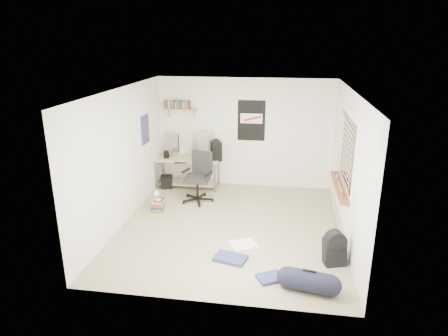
# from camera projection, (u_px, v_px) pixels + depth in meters

# --- Properties ---
(floor) EXTENTS (4.00, 4.50, 0.01)m
(floor) POSITION_uv_depth(u_px,v_px,m) (231.00, 227.00, 7.40)
(floor) COLOR gray
(floor) RESTS_ON ground
(ceiling) EXTENTS (4.00, 4.50, 0.01)m
(ceiling) POSITION_uv_depth(u_px,v_px,m) (232.00, 90.00, 6.61)
(ceiling) COLOR white
(ceiling) RESTS_ON ground
(back_wall) EXTENTS (4.00, 0.01, 2.50)m
(back_wall) POSITION_uv_depth(u_px,v_px,m) (245.00, 133.00, 9.12)
(back_wall) COLOR silver
(back_wall) RESTS_ON ground
(left_wall) EXTENTS (0.01, 4.50, 2.50)m
(left_wall) POSITION_uv_depth(u_px,v_px,m) (123.00, 157.00, 7.30)
(left_wall) COLOR silver
(left_wall) RESTS_ON ground
(right_wall) EXTENTS (0.01, 4.50, 2.50)m
(right_wall) POSITION_uv_depth(u_px,v_px,m) (349.00, 168.00, 6.71)
(right_wall) COLOR silver
(right_wall) RESTS_ON ground
(desk) EXTENTS (1.55, 0.86, 0.67)m
(desk) POSITION_uv_depth(u_px,v_px,m) (188.00, 172.00, 9.28)
(desk) COLOR #C1B185
(desk) RESTS_ON floor
(monitor_left) EXTENTS (0.40, 0.26, 0.43)m
(monitor_left) POSITION_uv_depth(u_px,v_px,m) (172.00, 148.00, 9.24)
(monitor_left) COLOR #B1B2B6
(monitor_left) RESTS_ON desk
(monitor_right) EXTENTS (0.45, 0.27, 0.49)m
(monitor_right) POSITION_uv_depth(u_px,v_px,m) (204.00, 149.00, 9.12)
(monitor_right) COLOR #9A9B9F
(monitor_right) RESTS_ON desk
(pc_tower) EXTENTS (0.35, 0.46, 0.44)m
(pc_tower) POSITION_uv_depth(u_px,v_px,m) (216.00, 150.00, 9.09)
(pc_tower) COLOR black
(pc_tower) RESTS_ON desk
(keyboard) EXTENTS (0.47, 0.26, 0.02)m
(keyboard) POSITION_uv_depth(u_px,v_px,m) (185.00, 162.00, 8.93)
(keyboard) COLOR black
(keyboard) RESTS_ON desk
(speaker_left) EXTENTS (0.11, 0.11, 0.20)m
(speaker_left) POSITION_uv_depth(u_px,v_px,m) (166.00, 155.00, 9.14)
(speaker_left) COLOR black
(speaker_left) RESTS_ON desk
(speaker_right) EXTENTS (0.13, 0.13, 0.20)m
(speaker_right) POSITION_uv_depth(u_px,v_px,m) (197.00, 158.00, 8.95)
(speaker_right) COLOR black
(speaker_right) RESTS_ON desk
(office_chair) EXTENTS (0.87, 0.87, 1.06)m
(office_chair) POSITION_uv_depth(u_px,v_px,m) (197.00, 179.00, 8.40)
(office_chair) COLOR black
(office_chair) RESTS_ON floor
(wall_shelf) EXTENTS (0.80, 0.22, 0.24)m
(wall_shelf) POSITION_uv_depth(u_px,v_px,m) (181.00, 109.00, 9.06)
(wall_shelf) COLOR tan
(wall_shelf) RESTS_ON back_wall
(poster_back_wall) EXTENTS (0.62, 0.03, 0.92)m
(poster_back_wall) POSITION_uv_depth(u_px,v_px,m) (251.00, 121.00, 8.98)
(poster_back_wall) COLOR black
(poster_back_wall) RESTS_ON back_wall
(poster_left_wall) EXTENTS (0.02, 0.42, 0.60)m
(poster_left_wall) POSITION_uv_depth(u_px,v_px,m) (145.00, 130.00, 8.34)
(poster_left_wall) COLOR navy
(poster_left_wall) RESTS_ON left_wall
(window) EXTENTS (0.10, 1.50, 1.26)m
(window) POSITION_uv_depth(u_px,v_px,m) (344.00, 151.00, 6.94)
(window) COLOR brown
(window) RESTS_ON right_wall
(baseboard_heater) EXTENTS (0.08, 2.50, 0.18)m
(baseboard_heater) POSITION_uv_depth(u_px,v_px,m) (338.00, 222.00, 7.37)
(baseboard_heater) COLOR #B7B2A8
(baseboard_heater) RESTS_ON floor
(backpack) EXTENTS (0.39, 0.35, 0.44)m
(backpack) POSITION_uv_depth(u_px,v_px,m) (334.00, 252.00, 6.14)
(backpack) COLOR black
(backpack) RESTS_ON floor
(duffel_bag) EXTENTS (0.36, 0.36, 0.60)m
(duffel_bag) POSITION_uv_depth(u_px,v_px,m) (309.00, 282.00, 5.48)
(duffel_bag) COLOR black
(duffel_bag) RESTS_ON floor
(tshirt) EXTENTS (0.54, 0.51, 0.04)m
(tshirt) POSITION_uv_depth(u_px,v_px,m) (243.00, 245.00, 6.70)
(tshirt) COLOR white
(tshirt) RESTS_ON floor
(jeans_a) EXTENTS (0.56, 0.43, 0.05)m
(jeans_a) POSITION_uv_depth(u_px,v_px,m) (230.00, 258.00, 6.28)
(jeans_a) COLOR navy
(jeans_a) RESTS_ON floor
(jeans_b) EXTENTS (0.46, 0.42, 0.05)m
(jeans_b) POSITION_uv_depth(u_px,v_px,m) (270.00, 278.00, 5.78)
(jeans_b) COLOR navy
(jeans_b) RESTS_ON floor
(book_stack) EXTENTS (0.53, 0.48, 0.31)m
(book_stack) POSITION_uv_depth(u_px,v_px,m) (158.00, 205.00, 7.98)
(book_stack) COLOR brown
(book_stack) RESTS_ON floor
(desk_lamp) EXTENTS (0.14, 0.21, 0.19)m
(desk_lamp) POSITION_uv_depth(u_px,v_px,m) (158.00, 194.00, 7.88)
(desk_lamp) COLOR white
(desk_lamp) RESTS_ON book_stack
(subwoofer) EXTENTS (0.31, 0.31, 0.29)m
(subwoofer) POSITION_uv_depth(u_px,v_px,m) (167.00, 182.00, 9.27)
(subwoofer) COLOR black
(subwoofer) RESTS_ON floor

